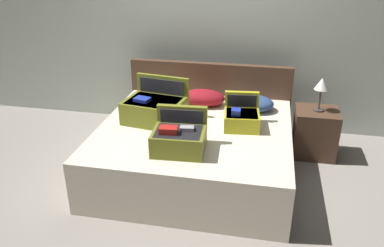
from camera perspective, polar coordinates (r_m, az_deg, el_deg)
The scene contains 11 objects.
ground_plane at distance 3.67m, azimuth -0.83°, elevation -10.24°, with size 12.00×12.00×0.00m, color gray.
back_wall at distance 4.69m, azimuth 3.39°, elevation 14.93°, with size 8.00×0.10×2.60m, color #B7C1B2.
bed at distance 3.87m, azimuth 0.38°, elevation -3.88°, with size 1.80×1.74×0.50m, color beige.
headboard at distance 4.60m, azimuth 2.52°, elevation 3.50°, with size 1.84×0.08×0.86m, color #4C3323.
hard_case_large at distance 3.87m, azimuth -5.33°, elevation 2.24°, with size 0.61×0.52×0.40m.
hard_case_medium at distance 3.31m, azimuth -1.86°, elevation -2.00°, with size 0.45×0.41×0.33m.
hard_case_small at distance 3.76m, azimuth 7.13°, elevation 0.94°, with size 0.36×0.38×0.30m.
pillow_near_headboard at distance 4.24m, azimuth 1.62°, elevation 3.75°, with size 0.47×0.28×0.17m, color maroon.
pillow_center_head at distance 4.17m, azimuth 8.89°, elevation 2.92°, with size 0.41×0.32×0.15m, color navy.
nightstand at distance 4.40m, azimuth 17.26°, elevation -1.25°, with size 0.44×0.40×0.51m, color #4C3323.
table_lamp at distance 4.21m, azimuth 18.16°, elevation 5.16°, with size 0.14×0.14×0.35m.
Camera 1 is at (0.63, -2.93, 2.11)m, focal length 37.06 mm.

